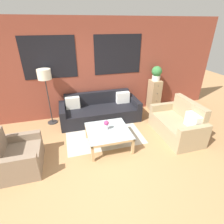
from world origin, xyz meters
TOP-DOWN VIEW (x-y plane):
  - ground_plane at (0.00, 0.00)m, footprint 16.00×16.00m
  - wall_back_brick at (0.00, 2.44)m, footprint 8.40×0.09m
  - rug at (0.19, 1.23)m, footprint 1.93×1.54m
  - couch_dark at (0.27, 1.95)m, footprint 2.30×0.88m
  - settee_vintage at (2.02, 0.60)m, footprint 0.80×1.42m
  - armchair_corner at (-1.72, 0.42)m, footprint 0.80×0.93m
  - coffee_table at (0.19, 0.65)m, footprint 0.97×0.97m
  - floor_lamp at (-1.12, 2.13)m, footprint 0.35×0.35m
  - drawer_cabinet at (2.15, 2.17)m, footprint 0.33×0.40m
  - potted_plant at (2.15, 2.17)m, footprint 0.32×0.32m
  - flower_vase at (0.16, 0.70)m, footprint 0.12×0.12m

SIDE VIEW (x-z plane):
  - ground_plane at x=0.00m, z-range 0.00..0.00m
  - rug at x=0.19m, z-range 0.00..0.00m
  - couch_dark at x=0.27m, z-range -0.11..0.67m
  - armchair_corner at x=-1.72m, z-range -0.14..0.70m
  - settee_vintage at x=2.02m, z-range -0.15..0.77m
  - coffee_table at x=0.19m, z-range 0.15..0.58m
  - drawer_cabinet at x=2.15m, z-range 0.00..1.00m
  - flower_vase at x=0.16m, z-range 0.45..0.67m
  - potted_plant at x=2.15m, z-range 1.02..1.47m
  - floor_lamp at x=-1.12m, z-range 0.57..2.14m
  - wall_back_brick at x=0.00m, z-range 0.01..2.81m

